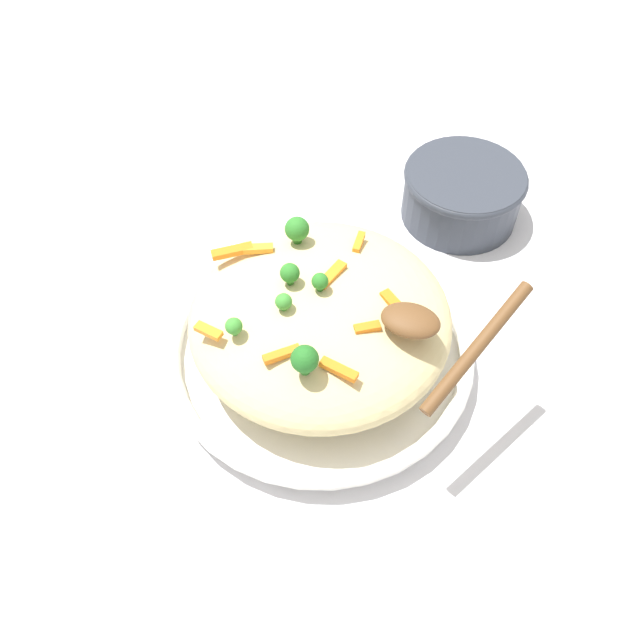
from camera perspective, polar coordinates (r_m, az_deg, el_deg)
ground_plane at (r=0.73m, az=0.00°, el=-3.48°), size 2.40×2.40×0.00m
serving_bowl at (r=0.71m, az=0.00°, el=-2.58°), size 0.33×0.33×0.04m
pasta_mound at (r=0.67m, az=0.00°, el=0.21°), size 0.27×0.27×0.09m
carrot_piece_0 at (r=0.61m, az=4.15°, el=-0.69°), size 0.03×0.02×0.01m
carrot_piece_1 at (r=0.68m, az=-5.78°, el=6.23°), size 0.04×0.02×0.01m
carrot_piece_2 at (r=0.68m, az=3.42°, el=6.80°), size 0.01×0.03×0.01m
carrot_piece_3 at (r=0.63m, az=6.60°, el=1.33°), size 0.04×0.03×0.01m
carrot_piece_4 at (r=0.68m, az=-7.70°, el=6.00°), size 0.04×0.03×0.01m
carrot_piece_5 at (r=0.62m, az=-9.75°, el=-0.95°), size 0.03×0.01×0.01m
carrot_piece_6 at (r=0.59m, az=-3.37°, el=-3.01°), size 0.03×0.03×0.01m
carrot_piece_7 at (r=0.58m, az=1.65°, el=-4.34°), size 0.04×0.02×0.01m
carrot_piece_8 at (r=0.64m, az=1.04°, el=4.00°), size 0.02×0.04×0.01m
broccoli_floret_0 at (r=0.61m, az=-7.56°, el=-0.56°), size 0.02×0.02×0.02m
broccoli_floret_1 at (r=0.57m, az=-1.35°, el=-3.48°), size 0.03×0.03×0.03m
broccoli_floret_2 at (r=0.61m, az=-3.21°, el=1.60°), size 0.02×0.02×0.02m
broccoli_floret_3 at (r=0.68m, az=-2.02°, el=7.94°), size 0.03×0.03×0.03m
broccoli_floret_4 at (r=0.62m, az=0.20°, el=3.01°), size 0.02×0.02×0.02m
broccoli_floret_5 at (r=0.63m, az=-2.78°, el=3.86°), size 0.02×0.02×0.02m
serving_spoon at (r=0.59m, az=9.79°, el=-0.80°), size 0.13×0.13×0.06m
companion_bowl at (r=0.87m, az=12.37°, el=10.92°), size 0.16×0.16×0.07m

